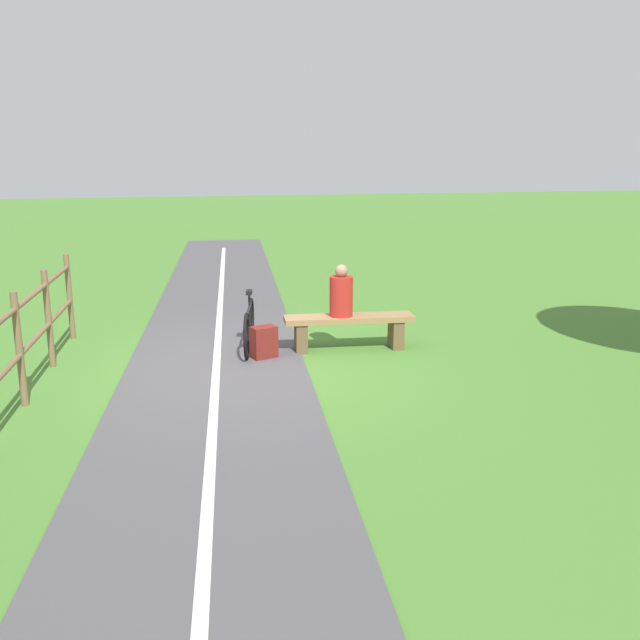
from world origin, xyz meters
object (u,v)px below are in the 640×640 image
person_seated (341,294)px  backpack (264,343)px  bench (349,326)px  bicycle (249,326)px

person_seated → backpack: size_ratio=1.64×
bench → person_seated: 0.48m
bench → bicycle: size_ratio=1.17×
bench → bicycle: bearing=-7.7°
person_seated → bicycle: bearing=-8.4°
bench → person_seated: person_seated is taller
backpack → person_seated: bearing=-171.5°
person_seated → bicycle: (1.27, -0.33, -0.46)m
person_seated → bicycle: 1.39m
person_seated → backpack: bearing=14.5°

